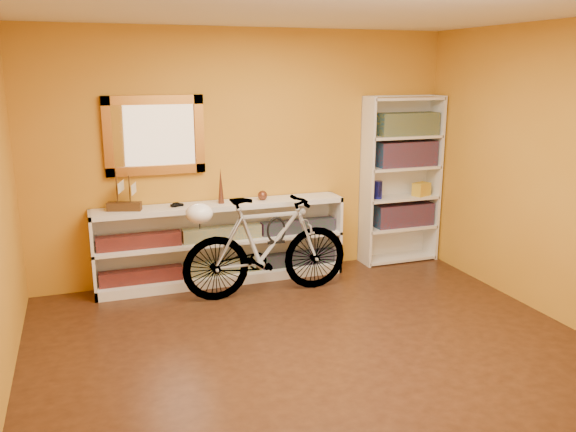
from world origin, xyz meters
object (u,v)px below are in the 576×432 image
object	(u,v)px
bookcase	(401,181)
bicycle	(267,246)
helmet	(199,213)
console_unit	(222,243)

from	to	relation	value
bookcase	bicycle	xyz separation A→B (m)	(-1.78, -0.52, -0.45)
bookcase	helmet	world-z (taller)	bookcase
bookcase	helmet	distance (m)	2.48
bookcase	bicycle	size ratio (longest dim) A/B	1.11
console_unit	helmet	xyz separation A→B (m)	(-0.32, -0.49, 0.46)
bookcase	bicycle	world-z (taller)	bookcase
bicycle	helmet	world-z (taller)	bicycle
console_unit	helmet	size ratio (longest dim) A/B	10.16
console_unit	bicycle	distance (m)	0.60
bookcase	console_unit	bearing A→B (deg)	-179.32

